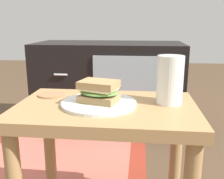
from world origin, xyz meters
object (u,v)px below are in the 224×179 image
object	(u,v)px
sandwich_front	(99,91)
beer_glass	(170,80)
coaster	(51,95)
tv_cabinet	(109,86)
plate	(99,103)

from	to	relation	value
sandwich_front	beer_glass	distance (m)	0.22
beer_glass	coaster	size ratio (longest dim) A/B	1.65
sandwich_front	beer_glass	xyz separation A→B (m)	(0.22, 0.04, 0.03)
coaster	beer_glass	bearing A→B (deg)	-6.85
tv_cabinet	plate	size ratio (longest dim) A/B	4.11
tv_cabinet	plate	world-z (taller)	tv_cabinet
tv_cabinet	beer_glass	size ratio (longest dim) A/B	6.36
plate	sandwich_front	xyz separation A→B (m)	(0.00, -0.00, 0.04)
plate	beer_glass	xyz separation A→B (m)	(0.22, 0.04, 0.07)
plate	beer_glass	distance (m)	0.23
plate	coaster	bearing A→B (deg)	154.48
tv_cabinet	coaster	xyz separation A→B (m)	(-0.10, -0.86, 0.17)
tv_cabinet	plate	distance (m)	0.97
sandwich_front	coaster	world-z (taller)	sandwich_front
plate	sandwich_front	bearing A→B (deg)	-90.00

